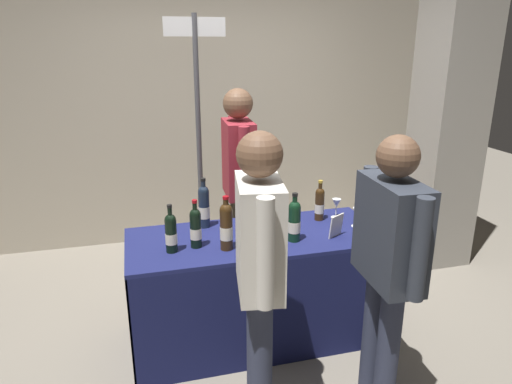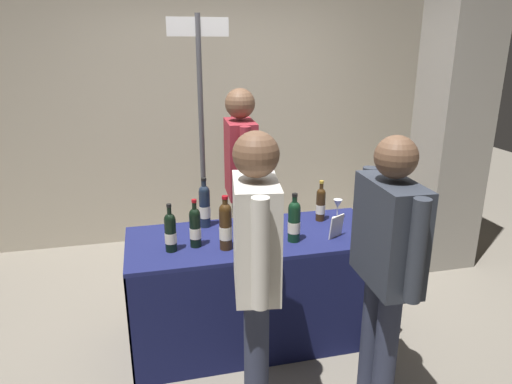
# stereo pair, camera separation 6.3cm
# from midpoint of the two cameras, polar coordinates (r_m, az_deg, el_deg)

# --- Properties ---
(ground_plane) EXTENTS (12.00, 12.00, 0.00)m
(ground_plane) POSITION_cam_midpoint_polar(r_m,az_deg,el_deg) (3.42, -0.55, -17.14)
(ground_plane) COLOR gray
(back_partition) EXTENTS (5.67, 0.12, 2.55)m
(back_partition) POSITION_cam_midpoint_polar(r_m,az_deg,el_deg) (4.77, -6.54, 9.44)
(back_partition) COLOR #B2A893
(back_partition) RESTS_ON ground_plane
(concrete_pillar) EXTENTS (0.49, 0.49, 3.55)m
(concrete_pillar) POSITION_cam_midpoint_polar(r_m,az_deg,el_deg) (4.39, 22.82, 14.07)
(concrete_pillar) COLOR gray
(concrete_pillar) RESTS_ON ground_plane
(tasting_table) EXTENTS (1.67, 0.70, 0.76)m
(tasting_table) POSITION_cam_midpoint_polar(r_m,az_deg,el_deg) (3.15, -0.58, -9.32)
(tasting_table) COLOR #191E51
(tasting_table) RESTS_ON ground_plane
(featured_wine_bottle) EXTENTS (0.07, 0.07, 0.32)m
(featured_wine_bottle) POSITION_cam_midpoint_polar(r_m,az_deg,el_deg) (3.10, 12.97, -2.75)
(featured_wine_bottle) COLOR #192333
(featured_wine_bottle) RESTS_ON tasting_table
(display_bottle_0) EXTENTS (0.07, 0.07, 0.30)m
(display_bottle_0) POSITION_cam_midpoint_polar(r_m,az_deg,el_deg) (2.83, -11.03, -4.89)
(display_bottle_0) COLOR black
(display_bottle_0) RESTS_ON tasting_table
(display_bottle_1) EXTENTS (0.08, 0.08, 0.34)m
(display_bottle_1) POSITION_cam_midpoint_polar(r_m,az_deg,el_deg) (2.81, -4.31, -4.17)
(display_bottle_1) COLOR #38230F
(display_bottle_1) RESTS_ON tasting_table
(display_bottle_2) EXTENTS (0.08, 0.08, 0.32)m
(display_bottle_2) POSITION_cam_midpoint_polar(r_m,az_deg,el_deg) (2.93, 4.12, -3.49)
(display_bottle_2) COLOR black
(display_bottle_2) RESTS_ON tasting_table
(display_bottle_3) EXTENTS (0.08, 0.08, 0.34)m
(display_bottle_3) POSITION_cam_midpoint_polar(r_m,az_deg,el_deg) (2.77, -0.13, -4.55)
(display_bottle_3) COLOR black
(display_bottle_3) RESTS_ON tasting_table
(display_bottle_4) EXTENTS (0.08, 0.08, 0.35)m
(display_bottle_4) POSITION_cam_midpoint_polar(r_m,az_deg,el_deg) (3.16, -6.98, -1.70)
(display_bottle_4) COLOR #192333
(display_bottle_4) RESTS_ON tasting_table
(display_bottle_5) EXTENTS (0.07, 0.07, 0.29)m
(display_bottle_5) POSITION_cam_midpoint_polar(r_m,az_deg,el_deg) (3.30, 7.27, -1.39)
(display_bottle_5) COLOR #38230F
(display_bottle_5) RESTS_ON tasting_table
(display_bottle_6) EXTENTS (0.08, 0.08, 0.31)m
(display_bottle_6) POSITION_cam_midpoint_polar(r_m,az_deg,el_deg) (3.11, -0.16, -2.37)
(display_bottle_6) COLOR black
(display_bottle_6) RESTS_ON tasting_table
(display_bottle_7) EXTENTS (0.07, 0.07, 0.31)m
(display_bottle_7) POSITION_cam_midpoint_polar(r_m,az_deg,el_deg) (2.87, -8.05, -4.32)
(display_bottle_7) COLOR black
(display_bottle_7) RESTS_ON tasting_table
(wine_glass_near_vendor) EXTENTS (0.07, 0.07, 0.13)m
(wine_glass_near_vendor) POSITION_cam_midpoint_polar(r_m,az_deg,el_deg) (3.23, 11.75, -2.64)
(wine_glass_near_vendor) COLOR silver
(wine_glass_near_vendor) RESTS_ON tasting_table
(wine_glass_mid) EXTENTS (0.07, 0.07, 0.14)m
(wine_glass_mid) POSITION_cam_midpoint_polar(r_m,az_deg,el_deg) (3.36, 9.31, -1.48)
(wine_glass_mid) COLOR silver
(wine_glass_mid) RESTS_ON tasting_table
(flower_vase) EXTENTS (0.11, 0.11, 0.41)m
(flower_vase) POSITION_cam_midpoint_polar(r_m,az_deg,el_deg) (3.00, -2.09, -3.10)
(flower_vase) COLOR tan
(flower_vase) RESTS_ON tasting_table
(brochure_stand) EXTENTS (0.12, 0.09, 0.15)m
(brochure_stand) POSITION_cam_midpoint_polar(r_m,az_deg,el_deg) (3.05, 9.24, -4.12)
(brochure_stand) COLOR silver
(brochure_stand) RESTS_ON tasting_table
(vendor_presenter) EXTENTS (0.23, 0.57, 1.65)m
(vendor_presenter) POSITION_cam_midpoint_polar(r_m,az_deg,el_deg) (3.62, -2.63, 2.15)
(vendor_presenter) COLOR #4C4233
(vendor_presenter) RESTS_ON ground_plane
(taster_foreground_right) EXTENTS (0.23, 0.62, 1.55)m
(taster_foreground_right) POSITION_cam_midpoint_polar(r_m,az_deg,el_deg) (2.51, 15.28, -7.25)
(taster_foreground_right) COLOR #2D3347
(taster_foreground_right) RESTS_ON ground_plane
(taster_foreground_left) EXTENTS (0.27, 0.56, 1.59)m
(taster_foreground_left) POSITION_cam_midpoint_polar(r_m,az_deg,el_deg) (2.30, -0.38, -8.42)
(taster_foreground_left) COLOR #2D3347
(taster_foreground_left) RESTS_ON ground_plane
(booth_signpost) EXTENTS (0.49, 0.04, 2.19)m
(booth_signpost) POSITION_cam_midpoint_polar(r_m,az_deg,el_deg) (3.96, -7.55, 8.13)
(booth_signpost) COLOR #47474C
(booth_signpost) RESTS_ON ground_plane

